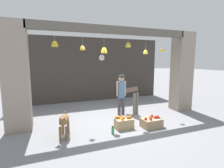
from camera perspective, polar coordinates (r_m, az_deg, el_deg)
ground_plane at (r=6.16m, az=1.64°, el=-11.66°), size 60.00×60.00×0.00m
shop_back_wall at (r=8.85m, az=-6.50°, el=4.70°), size 7.35×0.12×3.15m
shop_pillar_left at (r=5.71m, az=-28.83°, el=2.00°), size 0.70×0.60×3.15m
shop_pillar_right at (r=7.76m, az=21.80°, el=3.73°), size 0.70×0.60×3.15m
storefront_awning at (r=5.99m, az=1.33°, el=16.77°), size 5.45×0.28×0.91m
dog at (r=4.93m, az=-15.43°, el=-11.60°), size 0.39×0.90×0.66m
shopkeeper at (r=6.02m, az=3.04°, el=-3.25°), size 0.34×0.26×1.55m
worker_stooping at (r=6.70m, az=6.25°, el=-3.57°), size 0.44×0.82×1.10m
fruit_crate_oranges at (r=5.44m, az=3.88°, el=-12.53°), size 0.53×0.34×0.38m
fruit_crate_apples at (r=5.66m, az=12.74°, el=-12.09°), size 0.60×0.43×0.35m
water_bottle at (r=5.07m, az=0.25°, el=-14.84°), size 0.07×0.07×0.22m
wall_clock at (r=8.91m, az=-3.39°, el=8.57°), size 0.30×0.03×0.30m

